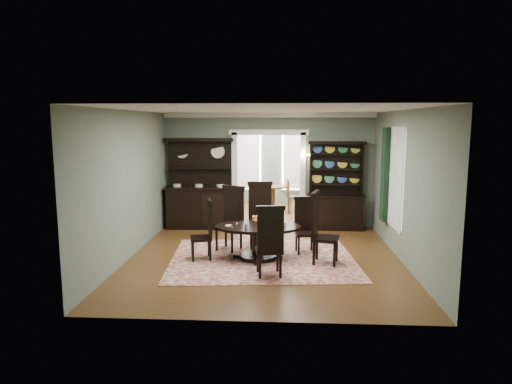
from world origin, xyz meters
TOP-DOWN VIEW (x-y plane):
  - room at (0.00, 0.04)m, footprint 5.51×6.01m
  - parlor at (0.00, 5.53)m, footprint 3.51×3.50m
  - doorway_trim at (0.00, 3.00)m, footprint 2.08×0.25m
  - right_window at (2.69, 0.93)m, footprint 0.15×1.47m
  - wall_sconce at (0.95, 2.85)m, footprint 0.27×0.21m
  - rug at (-0.03, -0.05)m, footprint 3.93×3.35m
  - dining_table at (-0.13, -0.02)m, footprint 1.77×1.66m
  - centerpiece at (-0.12, 0.04)m, footprint 1.25×0.80m
  - chair_far_left at (-0.74, 0.69)m, footprint 0.67×0.66m
  - chair_far_mid at (-0.13, 0.95)m, footprint 0.58×0.56m
  - chair_far_right at (0.85, 0.53)m, footprint 0.49×0.47m
  - chair_end_left at (-1.17, -0.10)m, footprint 0.53×0.54m
  - chair_end_right at (1.10, -0.25)m, footprint 0.60×0.62m
  - chair_near at (0.15, -1.15)m, footprint 0.55×0.53m
  - sideboard at (-1.81, 2.73)m, footprint 1.82×0.73m
  - welsh_dresser at (1.75, 2.75)m, footprint 1.47×0.56m
  - parlor_table at (0.09, 4.98)m, footprint 0.88×0.88m
  - parlor_chair_left at (-0.39, 4.93)m, footprint 0.46×0.45m
  - parlor_chair_right at (0.66, 4.78)m, footprint 0.46×0.45m

SIDE VIEW (x-z plane):
  - rug at x=-0.03m, z-range 0.00..0.01m
  - dining_table at x=-0.13m, z-range 0.13..0.82m
  - parlor_chair_left at x=-0.39m, z-range 0.03..1.01m
  - parlor_table at x=0.09m, z-range 0.12..0.93m
  - parlor_chair_right at x=0.66m, z-range 0.04..1.08m
  - chair_far_right at x=0.85m, z-range 0.03..1.22m
  - chair_end_left at x=-1.17m, z-range 0.03..1.26m
  - chair_near at x=0.15m, z-range 0.03..1.36m
  - chair_far_left at x=-0.74m, z-range 0.04..1.43m
  - centerpiece at x=-0.12m, z-range 0.64..0.85m
  - chair_end_right at x=1.10m, z-range 0.04..1.47m
  - chair_far_mid at x=-0.13m, z-range 0.04..1.49m
  - sideboard at x=-1.81m, z-range -0.36..2.00m
  - welsh_dresser at x=1.75m, z-range -0.31..1.96m
  - parlor at x=0.00m, z-range 0.01..3.02m
  - room at x=0.00m, z-range 0.07..3.08m
  - right_window at x=2.69m, z-range 0.54..2.66m
  - doorway_trim at x=0.00m, z-range 0.33..2.90m
  - wall_sconce at x=0.95m, z-range 1.79..1.99m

